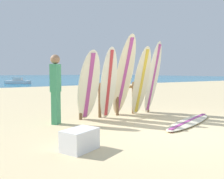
# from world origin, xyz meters

# --- Properties ---
(ground_plane) EXTENTS (120.00, 120.00, 0.00)m
(ground_plane) POSITION_xyz_m (0.00, 0.00, 0.00)
(ground_plane) COLOR #D3BC8C
(surfboard_rack) EXTENTS (2.55, 0.09, 1.01)m
(surfboard_rack) POSITION_xyz_m (-0.08, 2.38, 0.61)
(surfboard_rack) COLOR brown
(surfboard_rack) RESTS_ON ground
(surfboard_leaning_far_left) EXTENTS (0.67, 0.88, 1.89)m
(surfboard_leaning_far_left) POSITION_xyz_m (-1.22, 2.04, 0.94)
(surfboard_leaning_far_left) COLOR silver
(surfboard_leaning_far_left) RESTS_ON ground
(surfboard_leaning_left) EXTENTS (0.55, 0.66, 2.00)m
(surfboard_leaning_left) POSITION_xyz_m (-0.62, 2.00, 1.00)
(surfboard_leaning_left) COLOR silver
(surfboard_leaning_left) RESTS_ON ground
(surfboard_leaning_center_left) EXTENTS (0.70, 1.19, 2.37)m
(surfboard_leaning_center_left) POSITION_xyz_m (-0.04, 2.08, 1.18)
(surfboard_leaning_center_left) COLOR beige
(surfboard_leaning_center_left) RESTS_ON ground
(surfboard_leaning_center) EXTENTS (0.59, 0.80, 2.07)m
(surfboard_leaning_center) POSITION_xyz_m (0.50, 1.95, 1.03)
(surfboard_leaning_center) COLOR beige
(surfboard_leaning_center) RESTS_ON ground
(surfboard_leaning_center_right) EXTENTS (0.56, 0.65, 2.27)m
(surfboard_leaning_center_right) POSITION_xyz_m (1.08, 2.08, 1.14)
(surfboard_leaning_center_right) COLOR silver
(surfboard_leaning_center_right) RESTS_ON ground
(surfboard_lying_on_sand) EXTENTS (2.67, 1.40, 0.08)m
(surfboard_lying_on_sand) POSITION_xyz_m (0.91, 0.47, 0.03)
(surfboard_lying_on_sand) COLOR beige
(surfboard_lying_on_sand) RESTS_ON ground
(beachgoer_standing) EXTENTS (0.33, 0.33, 1.76)m
(beachgoer_standing) POSITION_xyz_m (-2.06, 2.20, 0.97)
(beachgoer_standing) COLOR #3F9966
(beachgoer_standing) RESTS_ON ground
(small_boat_offshore) EXTENTS (2.64, 2.21, 0.71)m
(small_boat_offshore) POSITION_xyz_m (1.33, 24.37, 0.26)
(small_boat_offshore) COLOR silver
(small_boat_offshore) RESTS_ON ocean_water
(cooler_box) EXTENTS (0.71, 0.61, 0.36)m
(cooler_box) POSITION_xyz_m (-2.42, -0.00, 0.18)
(cooler_box) COLOR white
(cooler_box) RESTS_ON ground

